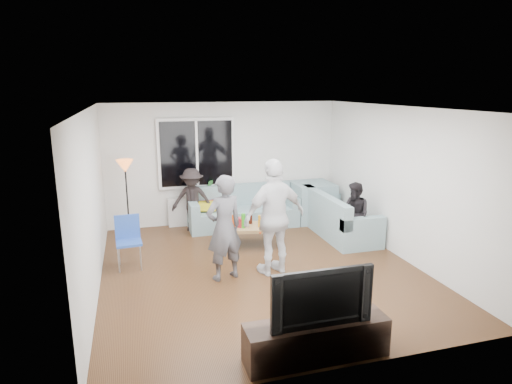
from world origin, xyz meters
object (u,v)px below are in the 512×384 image
object	(u,v)px
coffee_table	(248,236)
side_chair	(129,243)
floor_lamp	(127,200)
player_right	(275,217)
sofa_right_section	(340,214)
tv_console	(316,340)
television	(318,294)
spectator_right	(355,214)
sofa_back_section	(243,207)
player_left	(224,228)
spectator_back	(192,200)

from	to	relation	value
coffee_table	side_chair	world-z (taller)	side_chair
floor_lamp	player_right	distance (m)	3.20
coffee_table	player_right	bearing A→B (deg)	-85.80
player_right	sofa_right_section	bearing A→B (deg)	-157.98
tv_console	television	xyz separation A→B (m)	(0.00, 0.00, 0.55)
coffee_table	spectator_right	distance (m)	2.03
sofa_right_section	player_right	size ratio (longest dim) A/B	1.08
sofa_right_section	floor_lamp	distance (m)	4.18
floor_lamp	tv_console	distance (m)	5.03
sofa_back_section	television	size ratio (longest dim) A/B	2.04
side_chair	player_right	bearing A→B (deg)	-23.80
floor_lamp	television	size ratio (longest dim) A/B	1.38
coffee_table	spectator_right	bearing A→B (deg)	-13.64
coffee_table	television	world-z (taller)	television
side_chair	television	bearing A→B (deg)	-61.46
spectator_right	television	distance (m)	3.76
player_left	tv_console	size ratio (longest dim) A/B	1.03
player_right	television	world-z (taller)	player_right
sofa_right_section	spectator_back	distance (m)	3.02
sofa_back_section	tv_console	xyz separation A→B (m)	(-0.39, -4.77, -0.20)
side_chair	sofa_right_section	bearing A→B (deg)	4.54
side_chair	television	xyz separation A→B (m)	(1.95, -3.13, 0.34)
player_right	sofa_back_section	bearing A→B (deg)	-107.63
side_chair	player_right	world-z (taller)	player_right
television	floor_lamp	bearing A→B (deg)	112.96
spectator_right	side_chair	bearing A→B (deg)	-104.43
sofa_back_section	player_left	size ratio (longest dim) A/B	1.40
sofa_back_section	player_left	distance (m)	2.67
tv_console	side_chair	bearing A→B (deg)	121.93
side_chair	sofa_back_section	bearing A→B (deg)	31.73
tv_console	sofa_back_section	bearing A→B (deg)	85.37
sofa_back_section	television	world-z (taller)	television
floor_lamp	player_left	distance (m)	2.71
player_right	coffee_table	bearing A→B (deg)	-100.84
sofa_back_section	tv_console	size ratio (longest dim) A/B	1.44
sofa_back_section	spectator_right	size ratio (longest dim) A/B	1.93
coffee_table	television	distance (m)	3.62
player_left	television	xyz separation A→B (m)	(0.53, -2.30, -0.06)
side_chair	floor_lamp	xyz separation A→B (m)	(0.00, 1.47, 0.35)
floor_lamp	spectator_right	xyz separation A→B (m)	(4.07, -1.51, -0.18)
side_chair	television	distance (m)	3.70
sofa_right_section	television	xyz separation A→B (m)	(-2.12, -3.69, 0.34)
sofa_back_section	player_right	bearing A→B (deg)	-92.58
floor_lamp	spectator_right	distance (m)	4.34
player_right	television	bearing A→B (deg)	68.14
floor_lamp	television	xyz separation A→B (m)	(1.95, -4.60, -0.01)
sofa_right_section	spectator_right	size ratio (longest dim) A/B	1.67
television	spectator_right	bearing A→B (deg)	55.58
coffee_table	floor_lamp	world-z (taller)	floor_lamp
television	coffee_table	bearing A→B (deg)	87.08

